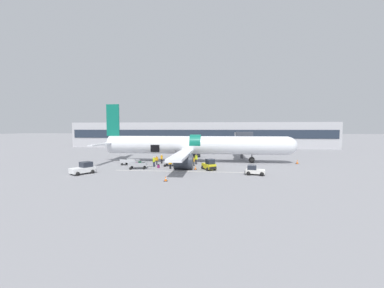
% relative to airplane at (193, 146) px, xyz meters
% --- Properties ---
extents(ground_plane, '(500.00, 500.00, 0.00)m').
position_rel_airplane_xyz_m(ground_plane, '(-1.34, -2.44, -3.19)').
color(ground_plane, gray).
extents(apron_marking_line, '(20.11, 0.40, 0.01)m').
position_rel_airplane_xyz_m(apron_marking_line, '(-1.03, -10.04, -3.18)').
color(apron_marking_line, silver).
rests_on(apron_marking_line, ground_plane).
extents(terminal_strip, '(88.55, 12.16, 8.53)m').
position_rel_airplane_xyz_m(terminal_strip, '(-1.34, 37.74, 1.08)').
color(terminal_strip, '#B2B2B7').
rests_on(terminal_strip, ground_plane).
extents(jet_bridge_stub, '(3.24, 10.07, 5.84)m').
position_rel_airplane_xyz_m(jet_bridge_stub, '(9.97, 5.79, 1.12)').
color(jet_bridge_stub, '#4C4C51').
rests_on(jet_bridge_stub, ground_plane).
extents(airplane, '(38.07, 31.92, 11.32)m').
position_rel_airplane_xyz_m(airplane, '(0.00, 0.00, 0.00)').
color(airplane, white).
rests_on(airplane, ground_plane).
extents(baggage_tug_lead, '(2.51, 2.85, 1.76)m').
position_rel_airplane_xyz_m(baggage_tug_lead, '(3.41, -8.21, -2.46)').
color(baggage_tug_lead, yellow).
rests_on(baggage_tug_lead, ground_plane).
extents(baggage_tug_mid, '(2.99, 2.35, 1.34)m').
position_rel_airplane_xyz_m(baggage_tug_mid, '(9.92, -11.42, -2.60)').
color(baggage_tug_mid, silver).
rests_on(baggage_tug_mid, ground_plane).
extents(baggage_tug_rear, '(3.06, 3.62, 1.70)m').
position_rel_airplane_xyz_m(baggage_tug_rear, '(-14.51, -13.42, -2.45)').
color(baggage_tug_rear, white).
rests_on(baggage_tug_rear, ground_plane).
extents(baggage_cart_loading, '(3.32, 2.22, 1.12)m').
position_rel_airplane_xyz_m(baggage_cart_loading, '(-3.41, -5.03, -2.69)').
color(baggage_cart_loading, '#999BA0').
rests_on(baggage_cart_loading, ground_plane).
extents(baggage_cart_queued, '(3.93, 2.35, 1.18)m').
position_rel_airplane_xyz_m(baggage_cart_queued, '(-8.03, -8.34, -2.63)').
color(baggage_cart_queued, '#999BA0').
rests_on(baggage_cart_queued, ground_plane).
extents(baggage_cart_empty, '(4.27, 2.26, 1.11)m').
position_rel_airplane_xyz_m(baggage_cart_empty, '(-10.69, -5.03, -2.63)').
color(baggage_cart_empty, '#B7BABF').
rests_on(baggage_cart_empty, ground_plane).
extents(ground_crew_loader_a, '(0.56, 0.45, 1.59)m').
position_rel_airplane_xyz_m(ground_crew_loader_a, '(-6.19, -3.99, -2.35)').
color(ground_crew_loader_a, '#2D2D33').
rests_on(ground_crew_loader_a, ground_plane).
extents(ground_crew_loader_b, '(0.56, 0.45, 1.61)m').
position_rel_airplane_xyz_m(ground_crew_loader_b, '(-2.89, -7.99, -2.34)').
color(ground_crew_loader_b, black).
rests_on(ground_crew_loader_b, ground_plane).
extents(ground_crew_driver, '(0.59, 0.59, 1.86)m').
position_rel_airplane_xyz_m(ground_crew_driver, '(0.84, -2.68, -2.21)').
color(ground_crew_driver, '#2D2D33').
rests_on(ground_crew_driver, ground_plane).
extents(ground_crew_supervisor, '(0.55, 0.55, 1.72)m').
position_rel_airplane_xyz_m(ground_crew_supervisor, '(-5.65, -2.45, -2.28)').
color(ground_crew_supervisor, black).
rests_on(ground_crew_supervisor, ground_plane).
extents(ground_crew_helper, '(0.48, 0.54, 1.60)m').
position_rel_airplane_xyz_m(ground_crew_helper, '(0.60, -4.69, -2.35)').
color(ground_crew_helper, '#2D2D33').
rests_on(ground_crew_helper, ground_plane).
extents(ground_crew_marshal, '(0.51, 0.61, 1.76)m').
position_rel_airplane_xyz_m(ground_crew_marshal, '(-6.09, -6.17, -2.26)').
color(ground_crew_marshal, '#1E2338').
rests_on(ground_crew_marshal, ground_plane).
extents(suitcase_on_tarmac_upright, '(0.42, 0.25, 0.61)m').
position_rel_airplane_xyz_m(suitcase_on_tarmac_upright, '(-5.00, -7.36, -2.94)').
color(suitcase_on_tarmac_upright, '#721951').
rests_on(suitcase_on_tarmac_upright, ground_plane).
extents(safety_cone_nose, '(0.55, 0.55, 0.79)m').
position_rel_airplane_xyz_m(safety_cone_nose, '(19.38, -0.21, -2.82)').
color(safety_cone_nose, black).
rests_on(safety_cone_nose, ground_plane).
extents(safety_cone_engine_left, '(0.48, 0.48, 0.62)m').
position_rel_airplane_xyz_m(safety_cone_engine_left, '(-1.67, -16.82, -2.90)').
color(safety_cone_engine_left, black).
rests_on(safety_cone_engine_left, ground_plane).
extents(safety_cone_wingtip, '(0.51, 0.51, 0.62)m').
position_rel_airplane_xyz_m(safety_cone_wingtip, '(1.22, -8.20, -2.90)').
color(safety_cone_wingtip, black).
rests_on(safety_cone_wingtip, ground_plane).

